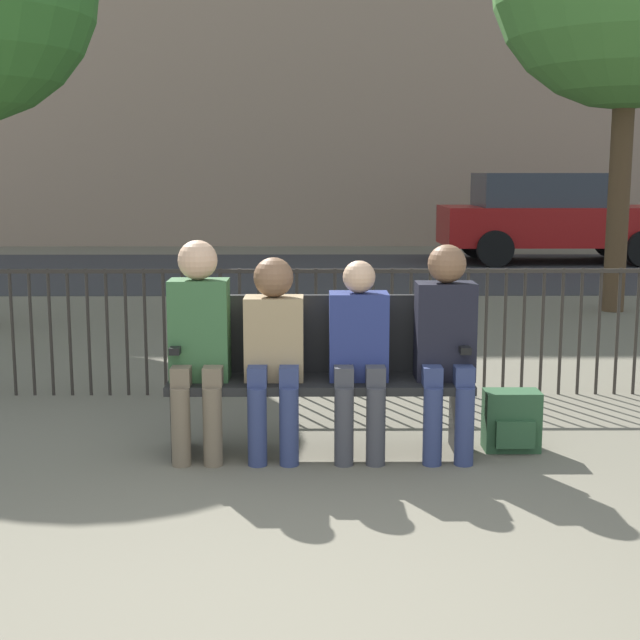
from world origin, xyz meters
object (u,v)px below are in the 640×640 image
object	(u,v)px
seated_person_3	(446,339)
seated_person_1	(274,345)
backpack	(512,421)
seated_person_0	(199,336)
parked_car_0	(553,216)
park_bench	(320,368)
seated_person_2	(359,349)

from	to	relation	value
seated_person_3	seated_person_1	bearing A→B (deg)	-179.77
seated_person_1	backpack	distance (m)	1.50
seated_person_0	parked_car_0	bearing A→B (deg)	65.91
seated_person_1	seated_person_3	world-z (taller)	seated_person_3
park_bench	seated_person_0	size ratio (longest dim) A/B	1.39
seated_person_1	park_bench	bearing A→B (deg)	26.15
seated_person_1	backpack	world-z (taller)	seated_person_1
seated_person_3	backpack	xyz separation A→B (m)	(0.42, 0.09, -0.52)
park_bench	seated_person_2	world-z (taller)	seated_person_2
seated_person_1	seated_person_2	bearing A→B (deg)	-0.16
seated_person_2	backpack	xyz separation A→B (m)	(0.92, 0.10, -0.46)
seated_person_1	backpack	size ratio (longest dim) A/B	3.23
backpack	seated_person_2	bearing A→B (deg)	-173.89
seated_person_3	backpack	size ratio (longest dim) A/B	3.43
seated_person_1	seated_person_2	xyz separation A→B (m)	(0.49, -0.00, -0.03)
seated_person_1	seated_person_3	bearing A→B (deg)	0.23
backpack	parked_car_0	world-z (taller)	parked_car_0
seated_person_2	seated_person_3	xyz separation A→B (m)	(0.50, 0.01, 0.06)
seated_person_0	parked_car_0	distance (m)	12.34
seated_person_0	seated_person_2	distance (m)	0.93
seated_person_0	backpack	bearing A→B (deg)	2.86
park_bench	backpack	xyz separation A→B (m)	(1.15, -0.03, -0.32)
backpack	seated_person_1	bearing A→B (deg)	-176.06
seated_person_1	parked_car_0	size ratio (longest dim) A/B	0.28
park_bench	seated_person_1	world-z (taller)	seated_person_1
seated_person_3	parked_car_0	bearing A→B (deg)	72.23
seated_person_1	seated_person_2	distance (m)	0.49
seated_person_0	backpack	world-z (taller)	seated_person_0
seated_person_1	seated_person_2	size ratio (longest dim) A/B	1.02
seated_person_3	parked_car_0	xyz separation A→B (m)	(3.61, 11.26, 0.14)
seated_person_0	backpack	size ratio (longest dim) A/B	3.50
park_bench	seated_person_2	distance (m)	0.30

